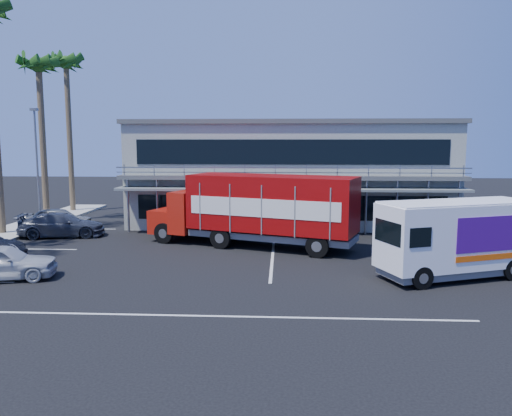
{
  "coord_description": "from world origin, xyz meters",
  "views": [
    {
      "loc": [
        2.49,
        -22.15,
        5.88
      ],
      "look_at": [
        1.06,
        4.53,
        2.3
      ],
      "focal_mm": 35.0,
      "sensor_mm": 36.0,
      "label": 1
    }
  ],
  "objects": [
    {
      "name": "white_van",
      "position": [
        9.99,
        -0.64,
        1.77
      ],
      "size": [
        7.22,
        4.58,
        3.34
      ],
      "rotation": [
        0.0,
        0.0,
        0.36
      ],
      "color": "white",
      "rests_on": "ground"
    },
    {
      "name": "parked_car_a",
      "position": [
        -9.5,
        -2.0,
        0.77
      ],
      "size": [
        4.81,
        2.86,
        1.54
      ],
      "primitive_type": "imported",
      "rotation": [
        0.0,
        0.0,
        1.82
      ],
      "color": "#B8BBC0",
      "rests_on": "ground"
    },
    {
      "name": "palm_f",
      "position": [
        -15.1,
        18.5,
        11.47
      ],
      "size": [
        2.8,
        2.8,
        13.25
      ],
      "color": "brown",
      "rests_on": "ground"
    },
    {
      "name": "red_truck",
      "position": [
        1.13,
        5.28,
        2.22
      ],
      "size": [
        12.16,
        6.68,
        4.02
      ],
      "rotation": [
        0.0,
        0.0,
        -0.35
      ],
      "color": "#AA190D",
      "rests_on": "ground"
    },
    {
      "name": "light_pole_far",
      "position": [
        -14.2,
        11.0,
        4.5
      ],
      "size": [
        0.5,
        0.25,
        8.09
      ],
      "color": "gray",
      "rests_on": "ground"
    },
    {
      "name": "ground",
      "position": [
        0.0,
        0.0,
        0.0
      ],
      "size": [
        120.0,
        120.0,
        0.0
      ],
      "primitive_type": "plane",
      "color": "black",
      "rests_on": "ground"
    },
    {
      "name": "parked_car_d",
      "position": [
        -11.14,
        7.6,
        0.74
      ],
      "size": [
        5.41,
        3.01,
        1.48
      ],
      "primitive_type": "imported",
      "rotation": [
        0.0,
        0.0,
        1.76
      ],
      "color": "#313541",
      "rests_on": "ground"
    },
    {
      "name": "building",
      "position": [
        3.0,
        14.94,
        3.66
      ],
      "size": [
        22.4,
        12.0,
        7.3
      ],
      "color": "gray",
      "rests_on": "ground"
    },
    {
      "name": "palm_e",
      "position": [
        -14.7,
        13.0,
        10.57
      ],
      "size": [
        2.8,
        2.8,
        12.25
      ],
      "color": "brown",
      "rests_on": "ground"
    },
    {
      "name": "parked_car_e",
      "position": [
        -12.5,
        10.06,
        0.74
      ],
      "size": [
        4.4,
        1.92,
        1.48
      ],
      "primitive_type": "imported",
      "rotation": [
        0.0,
        0.0,
        1.61
      ],
      "color": "slate",
      "rests_on": "ground"
    }
  ]
}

